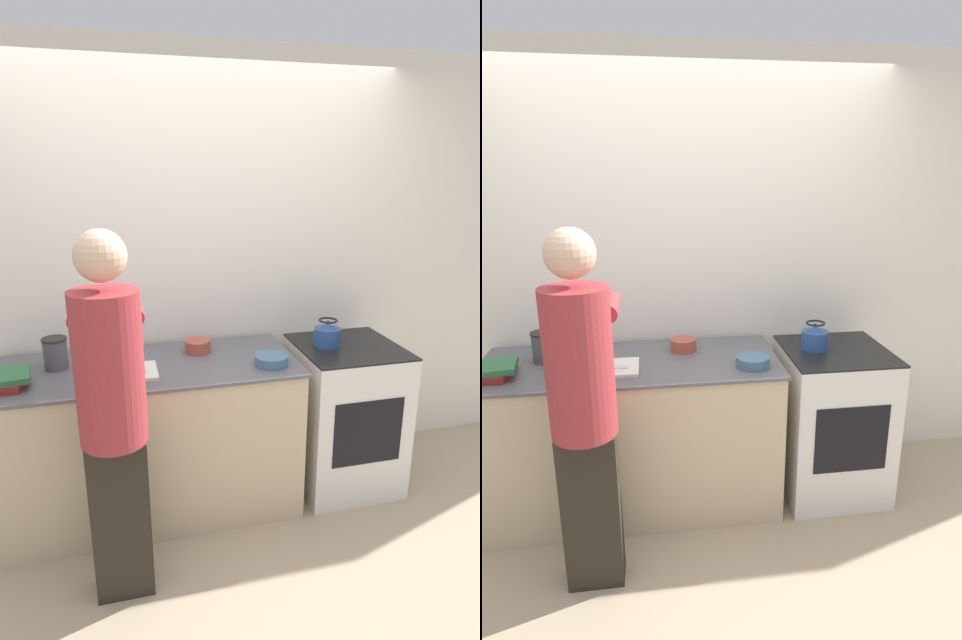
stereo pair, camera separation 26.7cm
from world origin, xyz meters
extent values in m
plane|color=tan|center=(0.00, 0.00, 0.00)|extent=(12.00, 12.00, 0.00)
cube|color=silver|center=(0.00, 0.74, 1.30)|extent=(8.00, 0.05, 2.60)
cube|color=#C6B28E|center=(-0.34, 0.34, 0.44)|extent=(1.63, 0.67, 0.87)
cube|color=#56565B|center=(-0.34, 0.34, 0.88)|extent=(1.66, 0.70, 0.02)
cube|color=silver|center=(0.85, 0.31, 0.45)|extent=(0.60, 0.62, 0.90)
cube|color=black|center=(0.85, 0.31, 0.90)|extent=(0.60, 0.62, 0.01)
cube|color=black|center=(0.85, 0.00, 0.49)|extent=(0.42, 0.01, 0.39)
cube|color=black|center=(-0.52, -0.26, 0.40)|extent=(0.26, 0.16, 0.79)
cylinder|color=maroon|center=(-0.52, -0.26, 1.12)|extent=(0.29, 0.29, 0.66)
sphere|color=#D1A889|center=(-0.52, -0.26, 1.59)|extent=(0.21, 0.21, 0.21)
cylinder|color=maroon|center=(-0.64, 0.01, 1.30)|extent=(0.08, 0.30, 0.08)
cylinder|color=maroon|center=(-0.39, 0.01, 1.30)|extent=(0.08, 0.30, 0.08)
cube|color=silver|center=(-0.46, 0.23, 0.90)|extent=(0.35, 0.25, 0.02)
cube|color=silver|center=(-0.42, 0.21, 0.91)|extent=(0.16, 0.05, 0.01)
cube|color=black|center=(-0.55, 0.22, 0.91)|extent=(0.10, 0.03, 0.01)
cylinder|color=#284C8C|center=(0.73, 0.34, 0.96)|extent=(0.16, 0.16, 0.11)
cone|color=#284C8C|center=(0.73, 0.34, 1.03)|extent=(0.12, 0.12, 0.03)
sphere|color=black|center=(0.73, 0.34, 1.05)|extent=(0.02, 0.02, 0.02)
torus|color=black|center=(0.73, 0.34, 1.06)|extent=(0.11, 0.11, 0.01)
cylinder|color=#426684|center=(0.33, 0.17, 0.92)|extent=(0.18, 0.18, 0.06)
cylinder|color=#9E4738|center=(-0.03, 0.47, 0.92)|extent=(0.15, 0.15, 0.07)
cylinder|color=#4C4C51|center=(-0.80, 0.41, 0.97)|extent=(0.12, 0.12, 0.16)
cylinder|color=#28231E|center=(-0.80, 0.41, 1.05)|extent=(0.13, 0.13, 0.01)
cube|color=maroon|center=(-1.01, 0.22, 0.91)|extent=(0.16, 0.24, 0.04)
cube|color=#2D663D|center=(-1.00, 0.22, 0.94)|extent=(0.21, 0.23, 0.03)
camera|label=1|loc=(-0.47, -2.25, 1.91)|focal=28.00mm
camera|label=2|loc=(-0.20, -2.30, 1.91)|focal=28.00mm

